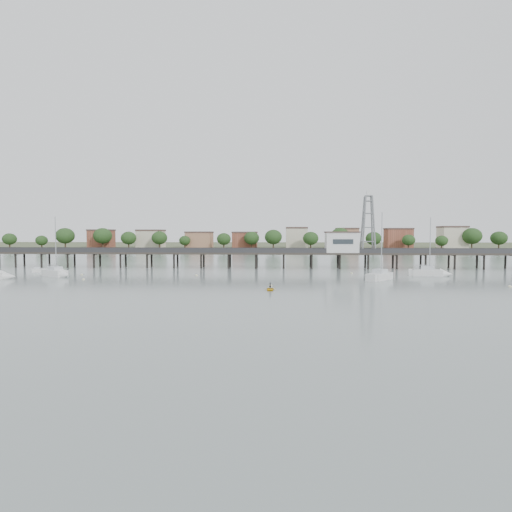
{
  "coord_description": "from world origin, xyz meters",
  "views": [
    {
      "loc": [
        9.84,
        -48.65,
        8.76
      ],
      "look_at": [
        4.45,
        42.0,
        4.0
      ],
      "focal_mm": 30.0,
      "sensor_mm": 36.0,
      "label": 1
    }
  ],
  "objects": [
    {
      "name": "pier_building",
      "position": [
        25.0,
        60.0,
        6.67
      ],
      "size": [
        8.4,
        5.4,
        5.3
      ],
      "color": "silver",
      "rests_on": "ground"
    },
    {
      "name": "dinghy_occupant",
      "position": [
        8.13,
        17.08,
        0.0
      ],
      "size": [
        0.7,
        1.04,
        0.23
      ],
      "primitive_type": "imported",
      "rotation": [
        0.0,
        0.0,
        3.52
      ],
      "color": "black",
      "rests_on": "ground"
    },
    {
      "name": "sailboat_e",
      "position": [
        41.33,
        41.51,
        0.64
      ],
      "size": [
        8.01,
        4.04,
        12.77
      ],
      "rotation": [
        0.0,
        0.0,
        -0.24
      ],
      "color": "silver",
      "rests_on": "ground"
    },
    {
      "name": "yellow_dinghy",
      "position": [
        8.13,
        17.08,
        0.0
      ],
      "size": [
        1.8,
        0.54,
        2.51
      ],
      "primitive_type": "imported",
      "rotation": [
        0.0,
        0.0,
        0.01
      ],
      "color": "yellow",
      "rests_on": "ground"
    },
    {
      "name": "white_tender",
      "position": [
        -44.93,
        45.14,
        0.4
      ],
      "size": [
        3.59,
        2.12,
        1.31
      ],
      "rotation": [
        0.0,
        0.0,
        0.23
      ],
      "color": "silver",
      "rests_on": "ground"
    },
    {
      "name": "ground_plane",
      "position": [
        0.0,
        0.0,
        0.0
      ],
      "size": [
        500.0,
        500.0,
        0.0
      ],
      "primitive_type": "plane",
      "color": "slate",
      "rests_on": "ground"
    },
    {
      "name": "pier",
      "position": [
        0.0,
        60.0,
        3.79
      ],
      "size": [
        150.0,
        5.0,
        5.5
      ],
      "color": "#2D2823",
      "rests_on": "ground"
    },
    {
      "name": "far_shore",
      "position": [
        0.36,
        239.58,
        0.95
      ],
      "size": [
        500.0,
        170.0,
        10.4
      ],
      "color": "#475133",
      "rests_on": "ground"
    },
    {
      "name": "sailboat_b",
      "position": [
        -35.51,
        35.52,
        0.64
      ],
      "size": [
        7.8,
        6.06,
        12.91
      ],
      "rotation": [
        0.0,
        0.0,
        -0.56
      ],
      "color": "silver",
      "rests_on": "ground"
    },
    {
      "name": "mooring_buoys",
      "position": [
        2.13,
        33.31,
        0.08
      ],
      "size": [
        80.4,
        23.64,
        0.39
      ],
      "color": "beige",
      "rests_on": "ground"
    },
    {
      "name": "lattice_tower",
      "position": [
        31.5,
        60.0,
        11.1
      ],
      "size": [
        3.2,
        3.2,
        15.5
      ],
      "color": "slate",
      "rests_on": "ground"
    },
    {
      "name": "sailboat_c",
      "position": [
        29.39,
        34.32,
        0.64
      ],
      "size": [
        7.02,
        7.83,
        13.51
      ],
      "rotation": [
        0.0,
        0.0,
        0.88
      ],
      "color": "silver",
      "rests_on": "ground"
    }
  ]
}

